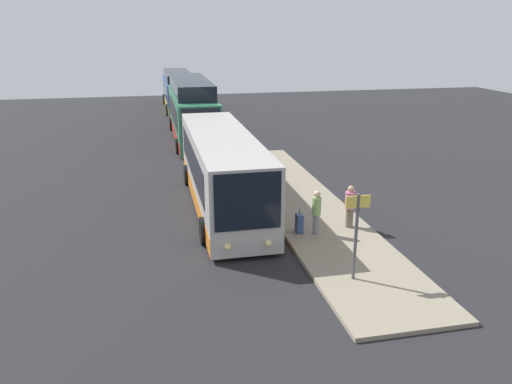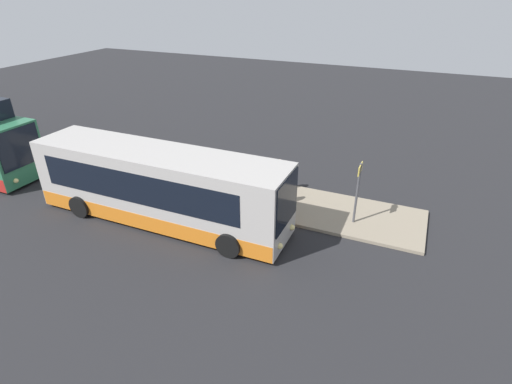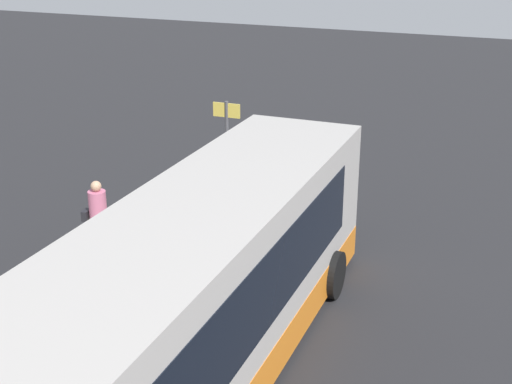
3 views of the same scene
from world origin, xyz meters
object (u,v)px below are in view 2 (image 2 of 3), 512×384
Objects in this scene: bus_lead at (159,187)px; passenger_boarding at (276,187)px; suitcase at (266,203)px; sign_post at (358,186)px; passenger_waiting at (279,174)px.

bus_lead is 5.19m from passenger_boarding.
bus_lead reaches higher than suitcase.
passenger_boarding is 3.73m from sign_post.
bus_lead is at bearing -159.80° from sign_post.
suitcase is at bearing 30.15° from bus_lead.
sign_post reaches higher than passenger_boarding.
passenger_waiting is 0.61× the size of sign_post.
sign_post is (3.64, -0.01, 0.79)m from passenger_boarding.
sign_post is at bearing -31.64° from passenger_waiting.
bus_lead is 6.89× the size of passenger_waiting.
suitcase is 4.16m from sign_post.
passenger_boarding is at bearing 67.21° from suitcase.
bus_lead is 4.19× the size of sign_post.
suitcase is (4.02, 2.33, -1.11)m from bus_lead.
sign_post is at bearing -93.01° from passenger_boarding.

